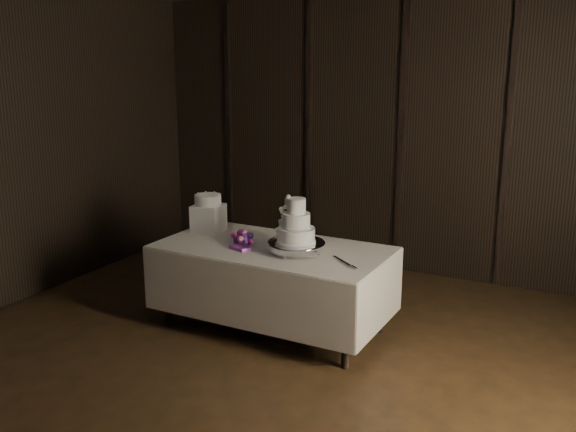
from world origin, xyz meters
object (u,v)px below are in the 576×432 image
(wedding_cake, at_px, (293,225))
(display_table, at_px, (273,284))
(cake_stand, at_px, (296,247))
(small_cake, at_px, (208,200))
(box_pedestal, at_px, (208,218))
(bouquet, at_px, (242,239))

(wedding_cake, bearing_deg, display_table, 159.93)
(cake_stand, xyz_separation_m, small_cake, (-1.03, 0.22, 0.25))
(display_table, height_order, wedding_cake, wedding_cake)
(cake_stand, xyz_separation_m, wedding_cake, (-0.03, -0.02, 0.19))
(display_table, distance_m, box_pedestal, 0.92)
(display_table, relative_size, cake_stand, 4.13)
(display_table, bearing_deg, cake_stand, -11.51)
(cake_stand, xyz_separation_m, bouquet, (-0.51, -0.03, 0.01))
(bouquet, bearing_deg, wedding_cake, 1.72)
(cake_stand, height_order, box_pedestal, box_pedestal)
(box_pedestal, bearing_deg, display_table, -12.04)
(display_table, height_order, box_pedestal, box_pedestal)
(bouquet, xyz_separation_m, box_pedestal, (-0.52, 0.25, 0.07))
(wedding_cake, bearing_deg, small_cake, 163.81)
(cake_stand, height_order, bouquet, bouquet)
(cake_stand, height_order, small_cake, small_cake)
(wedding_cake, bearing_deg, bouquet, 178.74)
(display_table, xyz_separation_m, bouquet, (-0.25, -0.08, 0.40))
(display_table, relative_size, wedding_cake, 5.37)
(display_table, xyz_separation_m, small_cake, (-0.77, 0.16, 0.64))
(display_table, xyz_separation_m, box_pedestal, (-0.77, 0.16, 0.47))
(box_pedestal, height_order, small_cake, small_cake)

